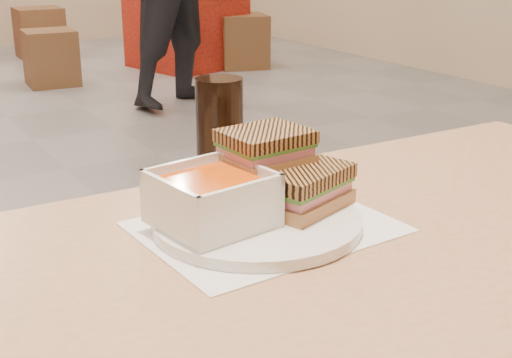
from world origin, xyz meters
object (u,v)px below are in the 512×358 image
plate (257,221)px  bg_chair_1r (242,41)px  main_table (383,315)px  bg_chair_2r (40,33)px  cola_glass (220,128)px  bg_table_1 (187,26)px  bg_chair_1l (51,58)px  soup_bowl (212,201)px  panini_lower (298,187)px

plate → bg_chair_1r: bearing=59.7°
main_table → bg_chair_1r: size_ratio=2.40×
main_table → bg_chair_2r: bearing=79.0°
bg_chair_1r → bg_chair_2r: size_ratio=1.08×
cola_glass → bg_chair_1r: cola_glass is taller
bg_chair_2r → main_table: bearing=-101.0°
bg_table_1 → bg_chair_1r: size_ratio=1.90×
bg_table_1 → bg_chair_1l: (-1.26, -0.18, -0.14)m
cola_glass → bg_chair_1r: bearing=59.1°
bg_chair_1r → plate: bearing=-120.3°
bg_chair_1l → bg_chair_2r: bearing=77.9°
soup_bowl → bg_chair_2r: 6.25m
soup_bowl → bg_chair_1l: 4.89m
soup_bowl → main_table: bearing=-33.6°
cola_glass → bg_chair_1l: 4.67m
soup_bowl → bg_chair_1r: bearing=59.0°
main_table → plate: (-0.13, 0.12, 0.12)m
bg_chair_2r → panini_lower: bearing=-101.8°
bg_table_1 → bg_chair_2r: (-0.98, 1.16, -0.12)m
cola_glass → soup_bowl: bearing=-121.5°
panini_lower → bg_chair_2r: size_ratio=0.34×
bg_table_1 → bg_chair_1l: size_ratio=2.27×
panini_lower → bg_chair_2r: bearing=78.2°
plate → panini_lower: 0.08m
soup_bowl → cola_glass: (0.12, 0.20, 0.03)m
main_table → cola_glass: cola_glass is taller
soup_bowl → bg_chair_2r: soup_bowl is taller
bg_table_1 → bg_chair_2r: size_ratio=2.06×
panini_lower → bg_chair_1r: 5.35m
bg_chair_1r → bg_chair_1l: bearing=176.1°
cola_glass → main_table: bearing=-78.5°
plate → bg_chair_1r: size_ratio=0.56×
bg_table_1 → bg_chair_1l: bearing=-172.0°
soup_bowl → panini_lower: (0.13, -0.01, -0.00)m
soup_bowl → bg_chair_1r: (2.77, 4.62, -0.57)m
panini_lower → bg_chair_1l: size_ratio=0.37×
panini_lower → plate: bearing=-179.8°
main_table → panini_lower: panini_lower is taller
bg_table_1 → plate: bearing=-115.2°
bg_table_1 → bg_chair_1r: bg_table_1 is taller
cola_glass → panini_lower: bearing=-88.4°
panini_lower → soup_bowl: bearing=176.6°
cola_glass → bg_table_1: bearing=64.4°
plate → soup_bowl: bearing=172.8°
main_table → soup_bowl: size_ratio=8.05×
cola_glass → bg_chair_2r: bearing=77.8°
main_table → bg_chair_1l: main_table is taller
panini_lower → bg_chair_2r: (1.27, 6.08, -0.56)m
bg_table_1 → bg_chair_2r: 1.52m
bg_chair_1l → bg_chair_2r: (0.29, 1.34, 0.02)m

